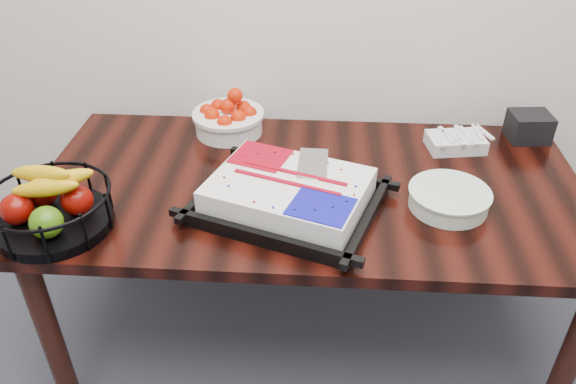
# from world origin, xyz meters

# --- Properties ---
(table) EXTENTS (1.80, 0.90, 0.75)m
(table) POSITION_xyz_m (0.00, 2.00, 0.66)
(table) COLOR black
(table) RESTS_ON ground
(cake_tray) EXTENTS (0.63, 0.56, 0.11)m
(cake_tray) POSITION_xyz_m (-0.06, 1.85, 0.80)
(cake_tray) COLOR black
(cake_tray) RESTS_ON table
(tangerine_bowl) EXTENTS (0.27, 0.27, 0.17)m
(tangerine_bowl) POSITION_xyz_m (-0.32, 2.33, 0.82)
(tangerine_bowl) COLOR white
(tangerine_bowl) RESTS_ON table
(fruit_basket) EXTENTS (0.36, 0.36, 0.19)m
(fruit_basket) POSITION_xyz_m (-0.74, 1.71, 0.83)
(fruit_basket) COLOR black
(fruit_basket) RESTS_ON table
(plate_stack) EXTENTS (0.25, 0.25, 0.06)m
(plate_stack) POSITION_xyz_m (0.43, 1.89, 0.78)
(plate_stack) COLOR white
(plate_stack) RESTS_ON table
(fork_bag) EXTENTS (0.22, 0.16, 0.06)m
(fork_bag) POSITION_xyz_m (0.52, 2.26, 0.78)
(fork_bag) COLOR silver
(fork_bag) RESTS_ON table
(napkin_box) EXTENTS (0.15, 0.13, 0.10)m
(napkin_box) POSITION_xyz_m (0.80, 2.35, 0.80)
(napkin_box) COLOR black
(napkin_box) RESTS_ON table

